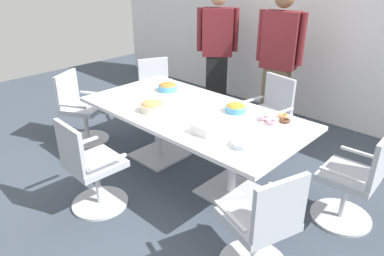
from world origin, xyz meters
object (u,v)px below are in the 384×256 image
Objects in this scene: snack_bowl_chips_orange at (236,108)px; office_chair_0 at (81,112)px; office_chair_4 at (268,118)px; office_chair_5 at (157,95)px; office_chair_1 at (91,170)px; snack_bowl_cookies at (152,106)px; donut_platter at (275,119)px; office_chair_3 at (354,183)px; person_standing_1 at (278,61)px; office_chair_2 at (261,229)px; snack_bowl_pretzels at (168,87)px; conference_table at (192,122)px; napkin_pile at (206,129)px; plate_stack at (245,144)px; person_standing_0 at (217,50)px.

office_chair_0 is at bearing -160.25° from snack_bowl_chips_orange.
office_chair_4 is 1.65m from office_chair_5.
office_chair_1 is 0.89m from snack_bowl_cookies.
office_chair_5 is 2.92× the size of donut_platter.
office_chair_0 is 2.50m from donut_platter.
snack_bowl_chips_orange is at bearing 91.62° from office_chair_3.
donut_platter is (0.71, -1.19, -0.22)m from person_standing_1.
office_chair_0 is 2.94m from office_chair_2.
office_chair_4 is 2.92× the size of donut_platter.
snack_bowl_cookies is (-0.55, -1.38, 0.40)m from office_chair_4.
office_chair_5 is 3.90× the size of snack_bowl_pretzels.
snack_bowl_chips_orange is (0.35, 0.29, 0.17)m from conference_table.
conference_table is at bearing 75.54° from person_standing_1.
donut_platter is (1.41, 0.11, -0.03)m from snack_bowl_pretzels.
snack_bowl_pretzels is (0.68, -0.42, 0.39)m from office_chair_5.
conference_table is 2.64× the size of office_chair_4.
snack_bowl_pretzels is 1.41m from donut_platter.
office_chair_5 is 2.07m from napkin_pile.
office_chair_3 is 4.11× the size of plate_stack.
person_standing_1 is (-1.28, 2.24, 0.59)m from office_chair_2.
office_chair_0 is 3.67× the size of snack_bowl_cookies.
office_chair_0 is 2.18m from person_standing_0.
office_chair_0 is 3.28m from office_chair_3.
office_chair_2 is 4.11× the size of plate_stack.
conference_table is 0.48m from snack_bowl_chips_orange.
person_standing_0 is (-0.78, 2.72, 0.55)m from office_chair_1.
napkin_pile is (-0.88, 0.38, 0.39)m from office_chair_2.
office_chair_5 is 1.77m from snack_bowl_chips_orange.
office_chair_5 is at bearing 19.83° from person_standing_1.
conference_table is at bearing 76.23° from office_chair_0.
office_chair_5 is 1.14m from person_standing_0.
office_chair_2 is 2.07m from office_chair_4.
person_standing_1 reaches higher than office_chair_5.
person_standing_1 is 1.49m from snack_bowl_pretzels.
donut_platter is at bearing 99.07° from plate_stack.
office_chair_2 is at bearing -26.84° from conference_table.
person_standing_0 is (-1.30, 0.54, 0.55)m from office_chair_4.
office_chair_0 is 3.90× the size of snack_bowl_pretzels.
office_chair_4 reaches higher than snack_bowl_chips_orange.
office_chair_0 is at bearing -177.04° from napkin_pile.
donut_platter is at bearing 47.19° from office_chair_2.
donut_platter is (1.01, 1.47, 0.36)m from office_chair_1.
office_chair_1 is at bearing 125.97° from office_chair_3.
office_chair_5 reaches higher than plate_stack.
office_chair_0 and office_chair_2 have the same top height.
person_standing_0 is 1.43m from snack_bowl_pretzels.
office_chair_4 is 4.11× the size of plate_stack.
office_chair_5 reaches higher than conference_table.
office_chair_2 is at bearing -61.20° from donut_platter.
office_chair_3 is 3.67× the size of snack_bowl_cookies.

